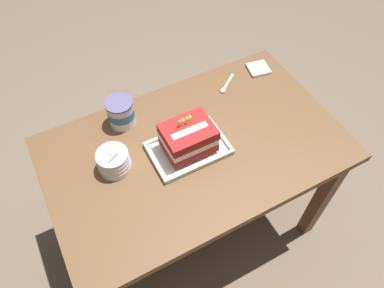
% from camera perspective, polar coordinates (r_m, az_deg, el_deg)
% --- Properties ---
extents(ground_plane, '(8.00, 8.00, 0.00)m').
position_cam_1_polar(ground_plane, '(2.14, 0.38, -12.54)').
color(ground_plane, '#6B5B4C').
extents(dining_table, '(1.21, 0.74, 0.76)m').
position_cam_1_polar(dining_table, '(1.57, 0.51, -2.83)').
color(dining_table, brown).
rests_on(dining_table, ground_plane).
extents(foil_tray, '(0.31, 0.21, 0.02)m').
position_cam_1_polar(foil_tray, '(1.46, -0.54, -0.79)').
color(foil_tray, silver).
rests_on(foil_tray, dining_table).
extents(birthday_cake, '(0.19, 0.15, 0.16)m').
position_cam_1_polar(birthday_cake, '(1.40, -0.57, 0.97)').
color(birthday_cake, maroon).
rests_on(birthday_cake, foil_tray).
extents(bowl_stack, '(0.13, 0.13, 0.14)m').
position_cam_1_polar(bowl_stack, '(1.42, -12.17, -2.64)').
color(bowl_stack, white).
rests_on(bowl_stack, dining_table).
extents(ice_cream_tub, '(0.11, 0.11, 0.12)m').
position_cam_1_polar(ice_cream_tub, '(1.54, -11.07, 4.87)').
color(ice_cream_tub, white).
rests_on(ice_cream_tub, dining_table).
extents(serving_spoon_near_tray, '(0.12, 0.10, 0.01)m').
position_cam_1_polar(serving_spoon_near_tray, '(1.70, 5.13, 8.79)').
color(serving_spoon_near_tray, silver).
rests_on(serving_spoon_near_tray, dining_table).
extents(napkin_pile, '(0.11, 0.11, 0.02)m').
position_cam_1_polar(napkin_pile, '(1.81, 10.35, 11.50)').
color(napkin_pile, white).
rests_on(napkin_pile, dining_table).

